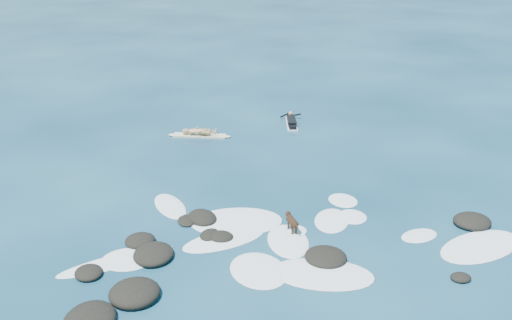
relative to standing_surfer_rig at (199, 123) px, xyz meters
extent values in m
plane|color=#0A2642|center=(2.02, -9.46, -0.71)|extent=(160.00, 160.00, 0.00)
ellipsoid|color=black|center=(-3.93, -13.71, -0.59)|extent=(1.69, 1.89, 0.46)
ellipsoid|color=black|center=(3.18, -11.73, -0.61)|extent=(1.72, 1.69, 0.41)
ellipsoid|color=black|center=(-2.77, -12.72, -0.57)|extent=(1.54, 1.51, 0.54)
ellipsoid|color=black|center=(-2.68, -9.77, -0.61)|extent=(1.06, 1.03, 0.39)
ellipsoid|color=black|center=(-0.51, -8.49, -0.62)|extent=(1.38, 1.53, 0.37)
ellipsoid|color=black|center=(8.94, -10.37, -0.59)|extent=(1.41, 1.27, 0.47)
ellipsoid|color=black|center=(-0.34, -9.73, -0.64)|extent=(0.96, 1.03, 0.28)
ellipsoid|color=black|center=(6.91, -13.43, -0.65)|extent=(0.63, 0.53, 0.24)
ellipsoid|color=black|center=(0.02, -9.92, -0.63)|extent=(1.06, 0.99, 0.30)
ellipsoid|color=black|center=(-2.24, -10.70, -0.60)|extent=(1.52, 1.62, 0.45)
ellipsoid|color=black|center=(-4.19, -11.38, -0.63)|extent=(1.14, 1.18, 0.32)
ellipsoid|color=black|center=(-1.06, -8.54, -0.66)|extent=(0.71, 0.91, 0.18)
ellipsoid|color=white|center=(-3.41, -10.77, -0.70)|extent=(3.85, 2.01, 0.12)
ellipsoid|color=white|center=(0.11, -10.01, -0.70)|extent=(3.22, 2.09, 0.12)
ellipsoid|color=white|center=(4.90, -9.17, -0.70)|extent=(1.10, 1.18, 0.12)
ellipsoid|color=white|center=(4.08, -9.32, -0.70)|extent=(1.84, 2.19, 0.12)
ellipsoid|color=white|center=(2.85, -12.50, -0.70)|extent=(3.59, 2.65, 0.12)
ellipsoid|color=white|center=(4.96, -7.87, -0.70)|extent=(1.38, 1.50, 0.12)
ellipsoid|color=white|center=(2.23, -10.44, -0.70)|extent=(1.47, 2.30, 0.12)
ellipsoid|color=white|center=(-1.63, -7.26, -0.70)|extent=(1.63, 2.47, 0.12)
ellipsoid|color=white|center=(8.46, -11.81, -0.70)|extent=(3.68, 2.71, 0.12)
ellipsoid|color=white|center=(6.75, -10.83, -0.70)|extent=(1.59, 1.23, 0.12)
ellipsoid|color=white|center=(-3.06, -10.71, -0.70)|extent=(1.79, 1.50, 0.12)
ellipsoid|color=white|center=(0.97, -11.99, -0.70)|extent=(2.26, 2.53, 0.12)
ellipsoid|color=white|center=(0.70, -8.83, -0.70)|extent=(3.46, 2.34, 0.12)
ellipsoid|color=white|center=(2.49, -9.81, -0.70)|extent=(1.10, 0.90, 0.12)
cube|color=beige|center=(0.00, 0.00, -0.66)|extent=(2.67, 1.18, 0.09)
ellipsoid|color=beige|center=(1.27, -0.33, -0.66)|extent=(0.58, 0.42, 0.10)
ellipsoid|color=beige|center=(-1.27, 0.33, -0.66)|extent=(0.58, 0.42, 0.10)
imported|color=tan|center=(0.00, 0.00, 0.24)|extent=(0.55, 0.70, 1.70)
cube|color=silver|center=(4.91, 1.00, -0.66)|extent=(0.87, 2.34, 0.08)
ellipsoid|color=silver|center=(5.08, 2.13, -0.66)|extent=(0.35, 0.54, 0.09)
cube|color=black|center=(4.91, 1.00, -0.50)|extent=(0.63, 1.45, 0.23)
sphere|color=tan|center=(5.03, 1.80, -0.37)|extent=(0.27, 0.27, 0.24)
cylinder|color=black|center=(4.77, 2.00, -0.51)|extent=(0.58, 0.23, 0.26)
cylinder|color=black|center=(5.34, 1.91, -0.51)|extent=(0.54, 0.38, 0.26)
cube|color=black|center=(4.79, 0.23, -0.54)|extent=(0.44, 0.62, 0.15)
cylinder|color=black|center=(2.49, -9.91, -0.26)|extent=(0.34, 0.56, 0.25)
sphere|color=black|center=(2.45, -9.68, -0.26)|extent=(0.31, 0.31, 0.27)
sphere|color=black|center=(2.53, -10.15, -0.26)|extent=(0.28, 0.28, 0.24)
sphere|color=black|center=(2.42, -9.53, -0.17)|extent=(0.22, 0.22, 0.19)
cone|color=black|center=(2.40, -9.42, -0.18)|extent=(0.12, 0.13, 0.10)
cone|color=black|center=(2.37, -9.55, -0.09)|extent=(0.10, 0.08, 0.09)
cone|color=black|center=(2.47, -9.53, -0.09)|extent=(0.10, 0.08, 0.09)
cylinder|color=black|center=(2.39, -9.75, -0.53)|extent=(0.07, 0.07, 0.35)
cylinder|color=black|center=(2.52, -9.72, -0.53)|extent=(0.07, 0.07, 0.35)
cylinder|color=black|center=(2.45, -10.10, -0.53)|extent=(0.07, 0.07, 0.35)
cylinder|color=black|center=(2.59, -10.08, -0.53)|extent=(0.07, 0.07, 0.35)
cylinder|color=black|center=(2.55, -10.26, -0.21)|extent=(0.09, 0.25, 0.15)
camera|label=1|loc=(-1.52, -26.63, 9.38)|focal=40.00mm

